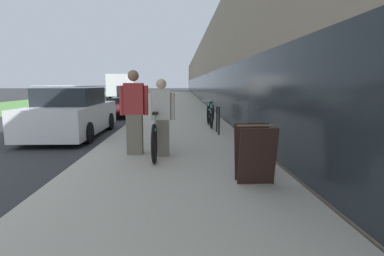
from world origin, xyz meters
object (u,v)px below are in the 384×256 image
vintage_roadster_curbside (115,109)px  cruiser_bike_nearest (210,116)px  cruiser_bike_middle (211,111)px  parked_sedan_curbside (72,114)px  bike_rack_hoop (218,117)px  moving_truck (122,86)px  tandem_bicycle (158,134)px  person_bystander (134,113)px  parked_sedan_far (131,98)px  person_rider (162,118)px  sandwich_board_sign (255,153)px

vintage_roadster_curbside → cruiser_bike_nearest: bearing=-45.3°
cruiser_bike_middle → parked_sedan_curbside: parked_sedan_curbside is taller
bike_rack_hoop → parked_sedan_curbside: (-4.55, 0.46, 0.06)m
cruiser_bike_nearest → moving_truck: size_ratio=0.25×
tandem_bicycle → parked_sedan_curbside: bearing=134.4°
moving_truck → parked_sedan_curbside: bearing=-82.3°
person_bystander → bike_rack_hoop: person_bystander is taller
bike_rack_hoop → parked_sedan_far: (-4.47, 11.26, 0.03)m
tandem_bicycle → person_rider: (0.11, -0.32, 0.41)m
person_rider → cruiser_bike_nearest: bearing=71.9°
cruiser_bike_nearest → parked_sedan_curbside: size_ratio=0.43×
cruiser_bike_middle → vintage_roadster_curbside: cruiser_bike_middle is taller
person_rider → person_bystander: bearing=162.1°
cruiser_bike_nearest → parked_sedan_far: 10.65m
tandem_bicycle → cruiser_bike_middle: size_ratio=1.45×
parked_sedan_curbside → vintage_roadster_curbside: (0.18, 5.42, -0.31)m
person_rider → cruiser_bike_middle: 6.81m
tandem_bicycle → parked_sedan_far: 14.06m
sandwich_board_sign → cruiser_bike_middle: bearing=88.7°
person_rider → cruiser_bike_middle: bearing=75.4°
person_rider → sandwich_board_sign: size_ratio=1.79×
cruiser_bike_nearest → parked_sedan_far: (-4.37, 9.71, 0.16)m
person_rider → parked_sedan_curbside: bearing=132.6°
cruiser_bike_nearest → cruiser_bike_middle: cruiser_bike_nearest is taller
person_rider → parked_sedan_far: 14.40m
tandem_bicycle → sandwich_board_sign: (1.64, -2.09, 0.05)m
tandem_bicycle → cruiser_bike_middle: tandem_bicycle is taller
tandem_bicycle → cruiser_bike_nearest: size_ratio=1.41×
person_rider → person_bystander: size_ratio=0.90×
parked_sedan_curbside → parked_sedan_far: size_ratio=1.05×
parked_sedan_curbside → vintage_roadster_curbside: size_ratio=1.11×
person_bystander → vintage_roadster_curbside: 8.83m
tandem_bicycle → moving_truck: bearing=102.3°
cruiser_bike_nearest → moving_truck: moving_truck is taller
cruiser_bike_middle → vintage_roadster_curbside: (-4.56, 2.13, -0.10)m
parked_sedan_far → moving_truck: size_ratio=0.56×
cruiser_bike_nearest → moving_truck: 27.85m
cruiser_bike_middle → sandwich_board_sign: size_ratio=2.00×
parked_sedan_curbside → cruiser_bike_nearest: bearing=13.8°
tandem_bicycle → parked_sedan_curbside: size_ratio=0.61×
parked_sedan_curbside → tandem_bicycle: bearing=-45.6°
sandwich_board_sign → bike_rack_hoop: bearing=89.9°
person_rider → parked_sedan_curbside: 4.47m
person_bystander → parked_sedan_far: person_bystander is taller
tandem_bicycle → sandwich_board_sign: tandem_bicycle is taller
tandem_bicycle → parked_sedan_far: bearing=101.6°
person_bystander → cruiser_bike_nearest: person_bystander is taller
bike_rack_hoop → vintage_roadster_curbside: bearing=126.7°
bike_rack_hoop → cruiser_bike_nearest: size_ratio=0.46×
person_rider → vintage_roadster_curbside: (-2.84, 8.71, -0.55)m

